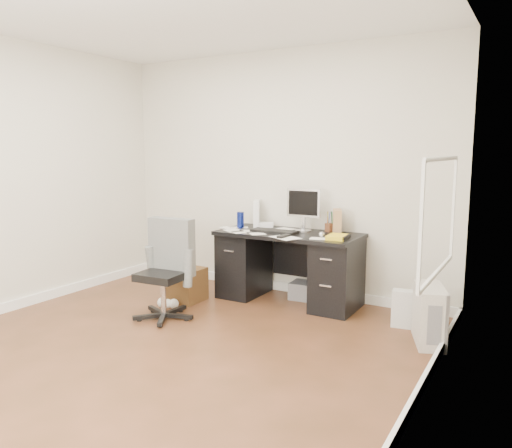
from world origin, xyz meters
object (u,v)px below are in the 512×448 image
at_px(desk, 289,265).
at_px(lcd_monitor, 304,210).
at_px(keyboard, 274,231).
at_px(office_chair, 163,270).
at_px(wicker_basket, 186,284).
at_px(pc_tower, 429,315).

bearing_deg(desk, lcd_monitor, 47.49).
height_order(keyboard, office_chair, office_chair).
height_order(office_chair, wicker_basket, office_chair).
bearing_deg(lcd_monitor, desk, -135.05).
relative_size(lcd_monitor, pc_tower, 0.96).
distance_m(desk, office_chair, 1.36).
bearing_deg(lcd_monitor, office_chair, -129.17).
bearing_deg(wicker_basket, pc_tower, 1.37).
bearing_deg(desk, keyboard, -144.10).
relative_size(keyboard, pc_tower, 1.03).
relative_size(keyboard, office_chair, 0.53).
xyz_separation_m(lcd_monitor, office_chair, (-0.91, -1.22, -0.50)).
height_order(lcd_monitor, wicker_basket, lcd_monitor).
relative_size(lcd_monitor, office_chair, 0.49).
height_order(pc_tower, wicker_basket, pc_tower).
distance_m(keyboard, wicker_basket, 1.12).
height_order(desk, lcd_monitor, lcd_monitor).
relative_size(lcd_monitor, wicker_basket, 1.32).
bearing_deg(pc_tower, wicker_basket, 161.52).
bearing_deg(office_chair, pc_tower, 11.10).
height_order(keyboard, pc_tower, keyboard).
xyz_separation_m(office_chair, wicker_basket, (-0.18, 0.57, -0.30)).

